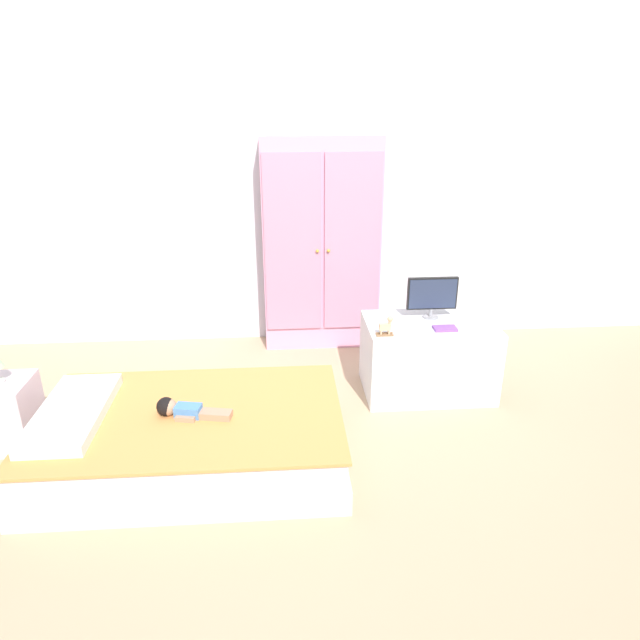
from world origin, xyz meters
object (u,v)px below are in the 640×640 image
at_px(doll, 180,409).
at_px(bed, 193,437).
at_px(wardrobe, 321,246).
at_px(rocking_horse_toy, 386,326).
at_px(book_purple, 445,328).
at_px(tv_monitor, 432,295).
at_px(nightstand, 6,413).
at_px(tv_stand, 428,357).

bearing_deg(doll, bed, 27.18).
distance_m(wardrobe, rocking_horse_toy, 1.07).
distance_m(doll, book_purple, 1.64).
height_order(wardrobe, tv_monitor, wardrobe).
distance_m(bed, tv_monitor, 1.71).
height_order(bed, doll, doll).
bearing_deg(book_purple, bed, -160.02).
relative_size(nightstand, book_purple, 2.77).
distance_m(tv_monitor, rocking_horse_toy, 0.44).
bearing_deg(wardrobe, rocking_horse_toy, -72.46).
distance_m(bed, tv_stand, 1.58).
xyz_separation_m(bed, rocking_horse_toy, (1.11, 0.48, 0.40)).
height_order(nightstand, book_purple, book_purple).
bearing_deg(nightstand, bed, -12.36).
bearing_deg(nightstand, wardrobe, 33.99).
relative_size(bed, wardrobe, 1.01).
xyz_separation_m(tv_stand, book_purple, (0.06, -0.12, 0.25)).
relative_size(tv_stand, book_purple, 5.84).
bearing_deg(wardrobe, tv_stand, -52.29).
relative_size(bed, tv_stand, 1.94).
height_order(doll, rocking_horse_toy, rocking_horse_toy).
height_order(wardrobe, tv_stand, wardrobe).
bearing_deg(doll, wardrobe, 60.55).
height_order(nightstand, wardrobe, wardrobe).
distance_m(doll, nightstand, 1.04).
bearing_deg(book_purple, rocking_horse_toy, -171.12).
xyz_separation_m(doll, nightstand, (-1.00, 0.25, -0.13)).
distance_m(doll, tv_stand, 1.63).
height_order(tv_monitor, rocking_horse_toy, tv_monitor).
relative_size(wardrobe, tv_monitor, 4.85).
xyz_separation_m(nightstand, rocking_horse_toy, (2.16, 0.25, 0.35)).
bearing_deg(book_purple, nightstand, -172.96).
bearing_deg(tv_stand, tv_monitor, 75.11).
height_order(nightstand, tv_monitor, tv_monitor).
bearing_deg(bed, book_purple, 19.98).
xyz_separation_m(wardrobe, tv_monitor, (0.65, -0.73, -0.15)).
distance_m(bed, doll, 0.19).
relative_size(wardrobe, rocking_horse_toy, 12.67).
bearing_deg(wardrobe, nightstand, -146.01).
xyz_separation_m(bed, nightstand, (-1.04, 0.23, 0.05)).
bearing_deg(book_purple, doll, -159.79).
bearing_deg(doll, book_purple, 20.21).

